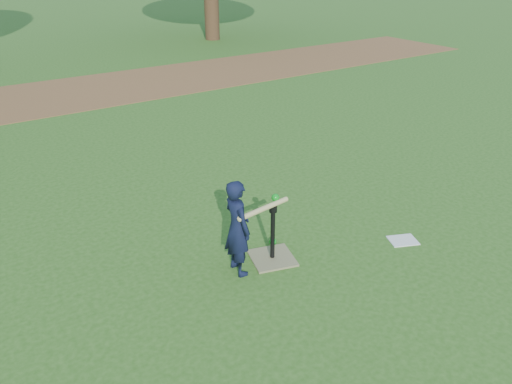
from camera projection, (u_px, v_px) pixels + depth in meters
ground at (242, 255)px, 5.23m from camera, size 80.00×80.00×0.00m
dirt_strip at (55, 96)px, 10.80m from camera, size 24.00×3.00×0.01m
child at (237, 228)px, 4.76m from camera, size 0.26×0.37×0.99m
wiffle_ball_ground at (273, 242)px, 5.39m from camera, size 0.08×0.08×0.08m
clipboard at (403, 240)px, 5.48m from camera, size 0.37×0.33×0.01m
batting_tee at (272, 250)px, 5.12m from camera, size 0.53×0.53×0.61m
swing_action at (264, 207)px, 4.82m from camera, size 0.63×0.18×0.11m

